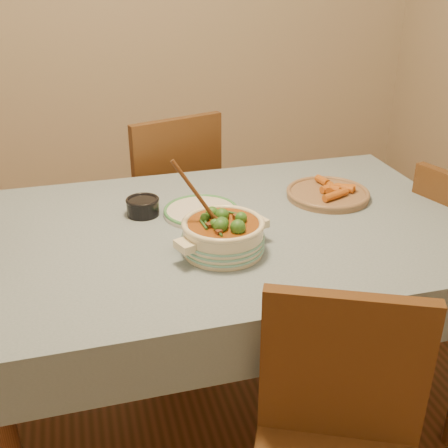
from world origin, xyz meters
The scene contains 7 objects.
floor centered at (0.00, 0.00, 0.00)m, with size 4.50×4.50×0.00m, color #452A13.
dining_table centered at (0.00, 0.00, 0.66)m, with size 1.68×1.08×0.76m.
stew_casserole centered at (-0.06, -0.17, 0.82)m, with size 0.32×0.32×0.30m.
white_plate centered at (-0.06, 0.11, 0.77)m, with size 0.28×0.28×0.02m.
condiment_bowl centered at (-0.26, 0.17, 0.79)m, with size 0.14×0.14×0.06m.
fried_plate centered at (0.44, 0.13, 0.78)m, with size 0.38×0.38×0.05m.
chair_far centered at (-0.05, 0.83, 0.53)m, with size 0.54×0.54×0.94m.
Camera 1 is at (-0.46, -1.64, 1.59)m, focal length 45.00 mm.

